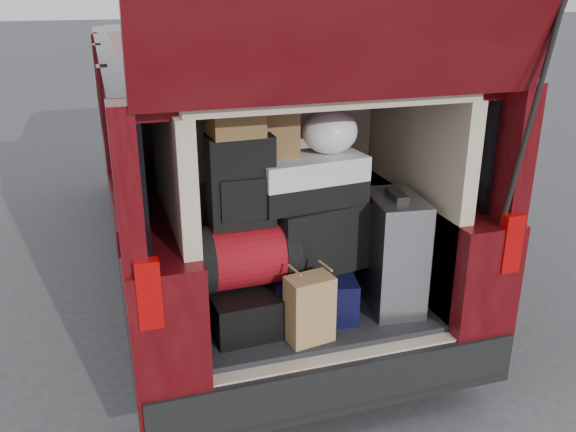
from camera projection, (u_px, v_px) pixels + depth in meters
name	position (u px, v px, depth m)	size (l,w,h in m)	color
ground	(316.00, 408.00, 3.36)	(80.00, 80.00, 0.00)	#38383B
minivan	(236.00, 161.00, 4.69)	(1.90, 5.35, 2.77)	black
load_floor	(301.00, 339.00, 3.51)	(1.24, 1.05, 0.55)	black
black_hardshell	(243.00, 302.00, 3.15)	(0.38, 0.53, 0.21)	black
navy_hardshell	(311.00, 287.00, 3.29)	(0.42, 0.52, 0.23)	black
silver_roller	(393.00, 252.00, 3.23)	(0.26, 0.41, 0.62)	silver
kraft_bag	(310.00, 309.00, 2.95)	(0.22, 0.14, 0.34)	#9A7A45
red_duffel	(246.00, 255.00, 3.05)	(0.50, 0.32, 0.32)	maroon
black_soft_case	(317.00, 235.00, 3.21)	(0.50, 0.30, 0.36)	black
backpack	(240.00, 180.00, 2.93)	(0.31, 0.19, 0.45)	black
twotone_duffel	(309.00, 180.00, 3.08)	(0.56, 0.29, 0.25)	silver
grocery_sack_lower	(235.00, 112.00, 2.79)	(0.24, 0.20, 0.22)	brown
grocery_sack_upper	(273.00, 133.00, 3.01)	(0.23, 0.19, 0.23)	brown
plastic_bag_center	(330.00, 131.00, 3.05)	(0.28, 0.26, 0.23)	white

